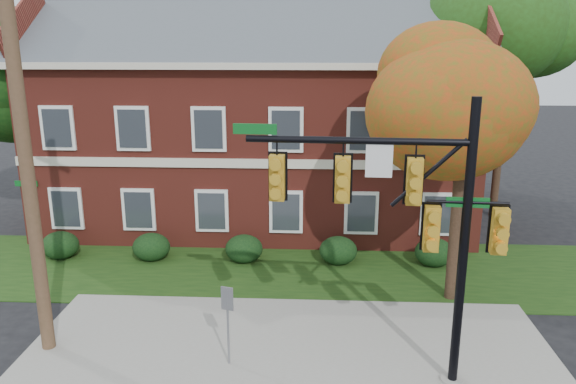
{
  "coord_description": "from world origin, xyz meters",
  "views": [
    {
      "loc": [
        0.66,
        -12.76,
        8.05
      ],
      "look_at": [
        -0.16,
        3.0,
        3.75
      ],
      "focal_mm": 35.0,
      "sensor_mm": 36.0,
      "label": 1
    }
  ],
  "objects_px": {
    "hedge_center": "(244,249)",
    "traffic_signal": "(410,214)",
    "tree_near_right": "(476,89)",
    "utility_pole": "(26,158)",
    "hedge_far_right": "(434,252)",
    "tree_right_rear": "(519,38)",
    "sign_post": "(228,313)",
    "hedge_right": "(338,251)",
    "tree_far_rear": "(295,25)",
    "hedge_left": "(151,247)",
    "tree_left_rear": "(25,73)",
    "hedge_far_left": "(60,245)",
    "apartment_building": "(257,111)"
  },
  "relations": [
    {
      "from": "hedge_center",
      "to": "traffic_signal",
      "type": "height_order",
      "value": "traffic_signal"
    },
    {
      "from": "tree_near_right",
      "to": "utility_pole",
      "type": "relative_size",
      "value": 0.83
    },
    {
      "from": "hedge_far_right",
      "to": "tree_right_rear",
      "type": "distance_m",
      "value": 10.66
    },
    {
      "from": "hedge_far_right",
      "to": "sign_post",
      "type": "distance_m",
      "value": 9.54
    },
    {
      "from": "hedge_right",
      "to": "tree_far_rear",
      "type": "height_order",
      "value": "tree_far_rear"
    },
    {
      "from": "hedge_center",
      "to": "utility_pole",
      "type": "xyz_separation_m",
      "value": [
        -4.45,
        -6.38,
        4.72
      ]
    },
    {
      "from": "hedge_right",
      "to": "tree_far_rear",
      "type": "relative_size",
      "value": 0.12
    },
    {
      "from": "hedge_left",
      "to": "hedge_far_right",
      "type": "bearing_deg",
      "value": 0.0
    },
    {
      "from": "hedge_right",
      "to": "tree_left_rear",
      "type": "xyz_separation_m",
      "value": [
        -13.23,
        4.14,
        6.16
      ]
    },
    {
      "from": "hedge_far_left",
      "to": "tree_right_rear",
      "type": "relative_size",
      "value": 0.13
    },
    {
      "from": "tree_near_right",
      "to": "utility_pole",
      "type": "bearing_deg",
      "value": -163.12
    },
    {
      "from": "hedge_right",
      "to": "hedge_far_right",
      "type": "bearing_deg",
      "value": 0.0
    },
    {
      "from": "apartment_building",
      "to": "traffic_signal",
      "type": "height_order",
      "value": "apartment_building"
    },
    {
      "from": "hedge_center",
      "to": "hedge_right",
      "type": "xyz_separation_m",
      "value": [
        3.5,
        0.0,
        0.0
      ]
    },
    {
      "from": "apartment_building",
      "to": "hedge_far_left",
      "type": "distance_m",
      "value": 9.82
    },
    {
      "from": "tree_right_rear",
      "to": "sign_post",
      "type": "bearing_deg",
      "value": -129.71
    },
    {
      "from": "tree_left_rear",
      "to": "tree_right_rear",
      "type": "height_order",
      "value": "tree_right_rear"
    },
    {
      "from": "tree_right_rear",
      "to": "tree_far_rear",
      "type": "height_order",
      "value": "tree_far_rear"
    },
    {
      "from": "traffic_signal",
      "to": "utility_pole",
      "type": "height_order",
      "value": "utility_pole"
    },
    {
      "from": "tree_left_rear",
      "to": "hedge_far_right",
      "type": "bearing_deg",
      "value": -13.89
    },
    {
      "from": "apartment_building",
      "to": "hedge_far_right",
      "type": "relative_size",
      "value": 13.43
    },
    {
      "from": "tree_far_rear",
      "to": "sign_post",
      "type": "xyz_separation_m",
      "value": [
        -0.84,
        -20.01,
        -7.36
      ]
    },
    {
      "from": "apartment_building",
      "to": "utility_pole",
      "type": "xyz_separation_m",
      "value": [
        -4.45,
        -11.63,
        0.26
      ]
    },
    {
      "from": "hedge_far_right",
      "to": "utility_pole",
      "type": "xyz_separation_m",
      "value": [
        -11.45,
        -6.38,
        4.72
      ]
    },
    {
      "from": "hedge_far_left",
      "to": "hedge_left",
      "type": "xyz_separation_m",
      "value": [
        3.5,
        0.0,
        0.0
      ]
    },
    {
      "from": "hedge_right",
      "to": "apartment_building",
      "type": "bearing_deg",
      "value": 123.67
    },
    {
      "from": "hedge_left",
      "to": "hedge_far_left",
      "type": "bearing_deg",
      "value": 180.0
    },
    {
      "from": "hedge_far_left",
      "to": "hedge_right",
      "type": "height_order",
      "value": "same"
    },
    {
      "from": "utility_pole",
      "to": "hedge_center",
      "type": "bearing_deg",
      "value": 78.78
    },
    {
      "from": "traffic_signal",
      "to": "sign_post",
      "type": "bearing_deg",
      "value": 177.58
    },
    {
      "from": "hedge_left",
      "to": "hedge_center",
      "type": "relative_size",
      "value": 1.0
    },
    {
      "from": "tree_right_rear",
      "to": "traffic_signal",
      "type": "xyz_separation_m",
      "value": [
        -6.55,
        -13.46,
        -3.84
      ]
    },
    {
      "from": "tree_right_rear",
      "to": "tree_far_rear",
      "type": "distance_m",
      "value": 12.2
    },
    {
      "from": "hedge_far_left",
      "to": "sign_post",
      "type": "xyz_separation_m",
      "value": [
        7.5,
        -6.91,
        0.96
      ]
    },
    {
      "from": "traffic_signal",
      "to": "tree_left_rear",
      "type": "bearing_deg",
      "value": 145.01
    },
    {
      "from": "hedge_center",
      "to": "tree_right_rear",
      "type": "bearing_deg",
      "value": 28.37
    },
    {
      "from": "hedge_left",
      "to": "sign_post",
      "type": "xyz_separation_m",
      "value": [
        4.0,
        -6.91,
        0.96
      ]
    },
    {
      "from": "hedge_left",
      "to": "tree_near_right",
      "type": "height_order",
      "value": "tree_near_right"
    },
    {
      "from": "apartment_building",
      "to": "hedge_left",
      "type": "distance_m",
      "value": 7.73
    },
    {
      "from": "hedge_left",
      "to": "tree_right_rear",
      "type": "relative_size",
      "value": 0.13
    },
    {
      "from": "apartment_building",
      "to": "hedge_far_right",
      "type": "xyz_separation_m",
      "value": [
        7.0,
        -5.25,
        -4.46
      ]
    },
    {
      "from": "sign_post",
      "to": "hedge_center",
      "type": "bearing_deg",
      "value": 109.52
    },
    {
      "from": "apartment_building",
      "to": "tree_right_rear",
      "type": "xyz_separation_m",
      "value": [
        11.31,
        0.86,
        3.13
      ]
    },
    {
      "from": "traffic_signal",
      "to": "sign_post",
      "type": "distance_m",
      "value": 5.12
    },
    {
      "from": "apartment_building",
      "to": "tree_far_rear",
      "type": "bearing_deg",
      "value": 80.29
    },
    {
      "from": "hedge_far_left",
      "to": "traffic_signal",
      "type": "height_order",
      "value": "traffic_signal"
    },
    {
      "from": "apartment_building",
      "to": "tree_far_rear",
      "type": "height_order",
      "value": "tree_far_rear"
    },
    {
      "from": "tree_near_right",
      "to": "tree_far_rear",
      "type": "xyz_separation_m",
      "value": [
        -5.88,
        15.93,
        2.17
      ]
    },
    {
      "from": "traffic_signal",
      "to": "tree_far_rear",
      "type": "bearing_deg",
      "value": 102.9
    },
    {
      "from": "tree_near_right",
      "to": "tree_right_rear",
      "type": "height_order",
      "value": "tree_right_rear"
    }
  ]
}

